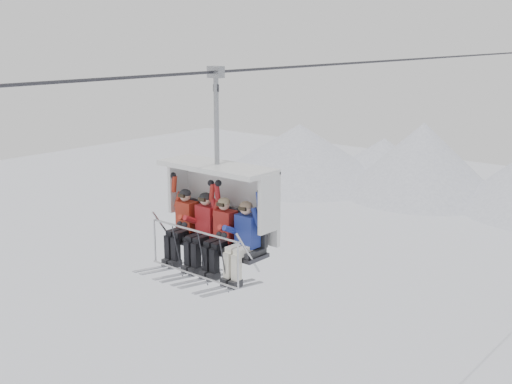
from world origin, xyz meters
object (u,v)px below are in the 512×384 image
Objects in this scene: skier_center_left at (203,227)px; skier_far_left at (183,223)px; skier_far_right at (244,238)px; chairlift_carrier at (222,204)px; skier_center_right at (222,233)px.

skier_far_left is at bearing -179.76° from skier_center_left.
skier_far_right is (1.07, 0.00, 0.00)m from skier_center_left.
skier_center_left is 1.07m from skier_far_right.
skier_far_left is 1.00× the size of skier_far_right.
chairlift_carrier reaches higher than skier_far_right.
skier_center_right is at bearing -0.00° from skier_far_left.
chairlift_carrier is 2.36× the size of skier_far_left.
skier_far_left is 0.58m from skier_center_left.
skier_center_right is at bearing -49.28° from chairlift_carrier.
skier_center_right is 0.57m from skier_far_right.
chairlift_carrier reaches higher than skier_center_right.
skier_center_left is 1.00× the size of skier_far_right.
chairlift_carrier is 0.63m from skier_center_right.
skier_center_right is 1.00× the size of skier_far_right.
skier_far_right reaches higher than skier_far_left.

